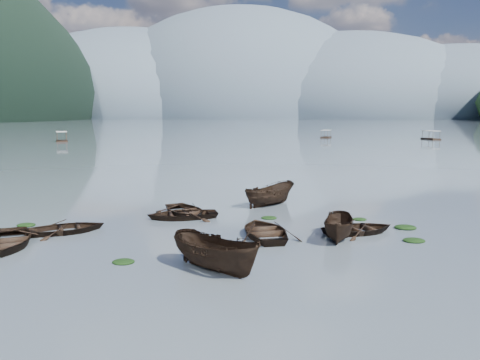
# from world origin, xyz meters

# --- Properties ---
(ground_plane) EXTENTS (2400.00, 2400.00, 0.00)m
(ground_plane) POSITION_xyz_m (0.00, 0.00, 0.00)
(ground_plane) COLOR slate
(haze_mtn_a) EXTENTS (520.00, 520.00, 280.00)m
(haze_mtn_a) POSITION_xyz_m (-260.00, 900.00, 0.00)
(haze_mtn_a) COLOR #475666
(haze_mtn_a) RESTS_ON ground
(haze_mtn_b) EXTENTS (520.00, 520.00, 340.00)m
(haze_mtn_b) POSITION_xyz_m (-60.00, 900.00, 0.00)
(haze_mtn_b) COLOR #475666
(haze_mtn_b) RESTS_ON ground
(haze_mtn_c) EXTENTS (520.00, 520.00, 260.00)m
(haze_mtn_c) POSITION_xyz_m (140.00, 900.00, 0.00)
(haze_mtn_c) COLOR #475666
(haze_mtn_c) RESTS_ON ground
(haze_mtn_d) EXTENTS (520.00, 520.00, 220.00)m
(haze_mtn_d) POSITION_xyz_m (320.00, 900.00, 0.00)
(haze_mtn_d) COLOR #475666
(haze_mtn_d) RESTS_ON ground
(rowboat_0) EXTENTS (4.83, 5.50, 0.95)m
(rowboat_0) POSITION_xyz_m (-10.40, 3.03, 0.00)
(rowboat_0) COLOR black
(rowboat_0) RESTS_ON ground
(rowboat_1) EXTENTS (4.80, 4.40, 0.81)m
(rowboat_1) POSITION_xyz_m (-8.74, 5.78, 0.00)
(rowboat_1) COLOR black
(rowboat_1) RESTS_ON ground
(rowboat_2) EXTENTS (4.55, 4.08, 1.73)m
(rowboat_2) POSITION_xyz_m (-0.13, 0.25, 0.00)
(rowboat_2) COLOR black
(rowboat_2) RESTS_ON ground
(rowboat_3) EXTENTS (4.16, 5.06, 0.91)m
(rowboat_3) POSITION_xyz_m (1.70, 5.80, 0.00)
(rowboat_3) COLOR black
(rowboat_3) RESTS_ON ground
(rowboat_4) EXTENTS (4.69, 4.08, 0.81)m
(rowboat_4) POSITION_xyz_m (6.62, 6.73, 0.00)
(rowboat_4) COLOR black
(rowboat_4) RESTS_ON ground
(rowboat_5) EXTENTS (2.12, 3.95, 1.44)m
(rowboat_5) POSITION_xyz_m (5.39, 5.42, 0.00)
(rowboat_5) COLOR black
(rowboat_5) RESTS_ON ground
(rowboat_6) EXTENTS (4.74, 5.11, 0.86)m
(rowboat_6) POSITION_xyz_m (-3.34, 10.66, 0.00)
(rowboat_6) COLOR black
(rowboat_6) RESTS_ON ground
(rowboat_7) EXTENTS (4.87, 4.10, 0.86)m
(rowboat_7) POSITION_xyz_m (-3.29, 9.55, 0.00)
(rowboat_7) COLOR black
(rowboat_7) RESTS_ON ground
(rowboat_8) EXTENTS (4.28, 4.41, 1.72)m
(rowboat_8) POSITION_xyz_m (1.91, 14.02, 0.00)
(rowboat_8) COLOR black
(rowboat_8) RESTS_ON ground
(weed_clump_0) EXTENTS (0.95, 0.78, 0.21)m
(weed_clump_0) POSITION_xyz_m (-4.13, 0.97, 0.00)
(weed_clump_0) COLOR black
(weed_clump_0) RESTS_ON ground
(weed_clump_1) EXTENTS (1.10, 0.88, 0.24)m
(weed_clump_1) POSITION_xyz_m (-0.88, 2.40, 0.00)
(weed_clump_1) COLOR black
(weed_clump_1) RESTS_ON ground
(weed_clump_2) EXTENTS (1.28, 1.02, 0.28)m
(weed_clump_2) POSITION_xyz_m (0.58, 3.53, 0.00)
(weed_clump_2) COLOR black
(weed_clump_2) RESTS_ON ground
(weed_clump_3) EXTENTS (0.84, 0.71, 0.19)m
(weed_clump_3) POSITION_xyz_m (7.21, 9.82, 0.00)
(weed_clump_3) COLOR black
(weed_clump_3) RESTS_ON ground
(weed_clump_4) EXTENTS (1.08, 0.85, 0.22)m
(weed_clump_4) POSITION_xyz_m (8.98, 5.19, 0.00)
(weed_clump_4) COLOR black
(weed_clump_4) RESTS_ON ground
(weed_clump_5) EXTENTS (1.03, 0.83, 0.22)m
(weed_clump_5) POSITION_xyz_m (-11.59, 7.01, 0.00)
(weed_clump_5) COLOR black
(weed_clump_5) RESTS_ON ground
(weed_clump_6) EXTENTS (0.94, 0.79, 0.20)m
(weed_clump_6) POSITION_xyz_m (1.88, 9.82, 0.00)
(weed_clump_6) COLOR black
(weed_clump_6) RESTS_ON ground
(weed_clump_7) EXTENTS (1.18, 0.94, 0.26)m
(weed_clump_7) POSITION_xyz_m (9.30, 7.83, 0.00)
(weed_clump_7) COLOR black
(weed_clump_7) RESTS_ON ground
(pontoon_left) EXTENTS (4.78, 6.38, 2.26)m
(pontoon_left) POSITION_xyz_m (-46.40, 87.41, 0.00)
(pontoon_left) COLOR black
(pontoon_left) RESTS_ON ground
(pontoon_centre) EXTENTS (3.59, 5.60, 1.99)m
(pontoon_centre) POSITION_xyz_m (16.56, 110.48, 0.00)
(pontoon_centre) COLOR black
(pontoon_centre) RESTS_ON ground
(pontoon_right) EXTENTS (3.53, 5.94, 2.13)m
(pontoon_right) POSITION_xyz_m (41.85, 103.24, 0.00)
(pontoon_right) COLOR black
(pontoon_right) RESTS_ON ground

